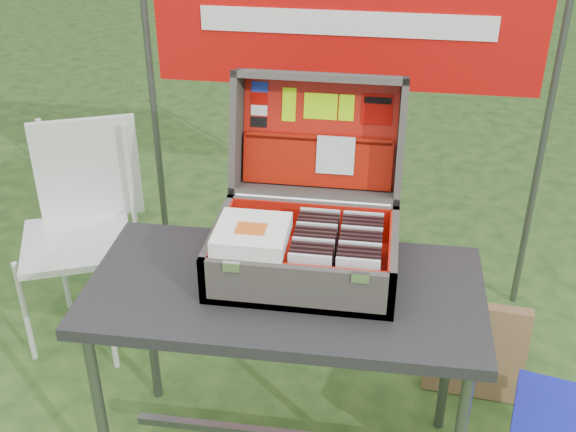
% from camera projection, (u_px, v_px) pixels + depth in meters
% --- Properties ---
extents(table, '(1.23, 0.62, 0.77)m').
position_uv_depth(table, '(285.00, 379.00, 2.43)').
color(table, '#2C2C2D').
rests_on(table, ground).
extents(table_top, '(1.23, 0.62, 0.04)m').
position_uv_depth(table_top, '(285.00, 291.00, 2.25)').
color(table_top, '#2C2C2D').
rests_on(table_top, ground).
extents(table_leg_fl, '(0.04, 0.04, 0.73)m').
position_uv_depth(table_leg_fl, '(101.00, 419.00, 2.30)').
color(table_leg_fl, '#59595B').
rests_on(table_leg_fl, ground).
extents(table_leg_bl, '(0.04, 0.04, 0.73)m').
position_uv_depth(table_leg_bl, '(150.00, 323.00, 2.72)').
color(table_leg_bl, '#59595B').
rests_on(table_leg_bl, ground).
extents(table_leg_br, '(0.04, 0.04, 0.73)m').
position_uv_depth(table_leg_br, '(449.00, 352.00, 2.58)').
color(table_leg_br, '#59595B').
rests_on(table_leg_br, ground).
extents(suitcase, '(0.58, 0.57, 0.53)m').
position_uv_depth(suitcase, '(307.00, 191.00, 2.21)').
color(suitcase, '#524D46').
rests_on(suitcase, table).
extents(suitcase_base_bottom, '(0.58, 0.41, 0.02)m').
position_uv_depth(suitcase_base_bottom, '(304.00, 271.00, 2.29)').
color(suitcase_base_bottom, '#524D46').
rests_on(suitcase_base_bottom, table_top).
extents(suitcase_base_wall_front, '(0.58, 0.02, 0.15)m').
position_uv_depth(suitcase_base_wall_front, '(295.00, 289.00, 2.09)').
color(suitcase_base_wall_front, '#524D46').
rests_on(suitcase_base_wall_front, table_top).
extents(suitcase_base_wall_back, '(0.58, 0.02, 0.15)m').
position_uv_depth(suitcase_base_wall_back, '(312.00, 222.00, 2.42)').
color(suitcase_base_wall_back, '#524D46').
rests_on(suitcase_base_wall_back, table_top).
extents(suitcase_base_wall_left, '(0.02, 0.41, 0.15)m').
position_uv_depth(suitcase_base_wall_left, '(218.00, 246.00, 2.29)').
color(suitcase_base_wall_left, '#524D46').
rests_on(suitcase_base_wall_left, table_top).
extents(suitcase_base_wall_right, '(0.02, 0.41, 0.15)m').
position_uv_depth(suitcase_base_wall_right, '(393.00, 260.00, 2.22)').
color(suitcase_base_wall_right, '#524D46').
rests_on(suitcase_base_wall_right, table_top).
extents(suitcase_liner_floor, '(0.53, 0.37, 0.01)m').
position_uv_depth(suitcase_liner_floor, '(304.00, 267.00, 2.28)').
color(suitcase_liner_floor, red).
rests_on(suitcase_liner_floor, suitcase_base_bottom).
extents(suitcase_latch_left, '(0.05, 0.01, 0.03)m').
position_uv_depth(suitcase_latch_left, '(231.00, 267.00, 2.07)').
color(suitcase_latch_left, silver).
rests_on(suitcase_latch_left, suitcase_base_wall_front).
extents(suitcase_latch_right, '(0.05, 0.01, 0.03)m').
position_uv_depth(suitcase_latch_right, '(360.00, 278.00, 2.02)').
color(suitcase_latch_right, silver).
rests_on(suitcase_latch_right, suitcase_base_wall_front).
extents(suitcase_hinge, '(0.52, 0.02, 0.02)m').
position_uv_depth(suitcase_hinge, '(312.00, 200.00, 2.39)').
color(suitcase_hinge, silver).
rests_on(suitcase_hinge, suitcase_base_wall_back).
extents(suitcase_lid_back, '(0.58, 0.13, 0.40)m').
position_uv_depth(suitcase_lid_back, '(320.00, 133.00, 2.48)').
color(suitcase_lid_back, '#524D46').
rests_on(suitcase_lid_back, suitcase_base_wall_back).
extents(suitcase_lid_rim_far, '(0.58, 0.15, 0.06)m').
position_uv_depth(suitcase_lid_rim_far, '(321.00, 77.00, 2.37)').
color(suitcase_lid_rim_far, '#524D46').
rests_on(suitcase_lid_rim_far, suitcase_lid_back).
extents(suitcase_lid_rim_near, '(0.58, 0.15, 0.06)m').
position_uv_depth(suitcase_lid_rim_near, '(315.00, 192.00, 2.47)').
color(suitcase_lid_rim_near, '#524D46').
rests_on(suitcase_lid_rim_near, suitcase_lid_back).
extents(suitcase_lid_rim_left, '(0.02, 0.26, 0.44)m').
position_uv_depth(suitcase_lid_rim_left, '(237.00, 131.00, 2.45)').
color(suitcase_lid_rim_left, '#524D46').
rests_on(suitcase_lid_rim_left, suitcase_lid_back).
extents(suitcase_lid_rim_right, '(0.02, 0.26, 0.44)m').
position_uv_depth(suitcase_lid_rim_right, '(401.00, 141.00, 2.38)').
color(suitcase_lid_rim_right, '#524D46').
rests_on(suitcase_lid_rim_right, suitcase_lid_back).
extents(suitcase_lid_liner, '(0.53, 0.10, 0.35)m').
position_uv_depth(suitcase_lid_liner, '(319.00, 134.00, 2.46)').
color(suitcase_lid_liner, red).
rests_on(suitcase_lid_liner, suitcase_lid_back).
extents(suitcase_liner_wall_front, '(0.53, 0.01, 0.13)m').
position_uv_depth(suitcase_liner_wall_front, '(296.00, 283.00, 2.10)').
color(suitcase_liner_wall_front, red).
rests_on(suitcase_liner_wall_front, suitcase_base_bottom).
extents(suitcase_liner_wall_back, '(0.53, 0.01, 0.13)m').
position_uv_depth(suitcase_liner_wall_back, '(311.00, 221.00, 2.41)').
color(suitcase_liner_wall_back, red).
rests_on(suitcase_liner_wall_back, suitcase_base_bottom).
extents(suitcase_liner_wall_left, '(0.01, 0.37, 0.13)m').
position_uv_depth(suitcase_liner_wall_left, '(222.00, 244.00, 2.28)').
color(suitcase_liner_wall_left, red).
rests_on(suitcase_liner_wall_left, suitcase_base_bottom).
extents(suitcase_liner_wall_right, '(0.01, 0.37, 0.13)m').
position_uv_depth(suitcase_liner_wall_right, '(389.00, 257.00, 2.22)').
color(suitcase_liner_wall_right, red).
rests_on(suitcase_liner_wall_right, suitcase_base_bottom).
extents(suitcase_lid_pocket, '(0.51, 0.07, 0.17)m').
position_uv_depth(suitcase_lid_pocket, '(317.00, 162.00, 2.47)').
color(suitcase_lid_pocket, '#911105').
rests_on(suitcase_lid_pocket, suitcase_lid_liner).
extents(suitcase_pocket_edge, '(0.50, 0.02, 0.02)m').
position_uv_depth(suitcase_pocket_edge, '(318.00, 138.00, 2.44)').
color(suitcase_pocket_edge, '#911105').
rests_on(suitcase_pocket_edge, suitcase_lid_pocket).
extents(suitcase_pocket_cd, '(0.13, 0.04, 0.13)m').
position_uv_depth(suitcase_pocket_cd, '(335.00, 155.00, 2.44)').
color(suitcase_pocket_cd, silver).
rests_on(suitcase_pocket_cd, suitcase_lid_pocket).
extents(lid_sticker_cc_a, '(0.06, 0.01, 0.03)m').
position_uv_depth(lid_sticker_cc_a, '(260.00, 87.00, 2.45)').
color(lid_sticker_cc_a, '#1933B2').
rests_on(lid_sticker_cc_a, suitcase_lid_liner).
extents(lid_sticker_cc_b, '(0.06, 0.01, 0.03)m').
position_uv_depth(lid_sticker_cc_b, '(259.00, 99.00, 2.46)').
color(lid_sticker_cc_b, '#AD0500').
rests_on(lid_sticker_cc_b, suitcase_lid_liner).
extents(lid_sticker_cc_c, '(0.06, 0.01, 0.03)m').
position_uv_depth(lid_sticker_cc_c, '(259.00, 110.00, 2.47)').
color(lid_sticker_cc_c, white).
rests_on(lid_sticker_cc_c, suitcase_lid_liner).
extents(lid_sticker_cc_d, '(0.06, 0.01, 0.03)m').
position_uv_depth(lid_sticker_cc_d, '(259.00, 122.00, 2.48)').
color(lid_sticker_cc_d, black).
rests_on(lid_sticker_cc_d, suitcase_lid_liner).
extents(lid_card_neon_tall, '(0.05, 0.03, 0.11)m').
position_uv_depth(lid_card_neon_tall, '(289.00, 105.00, 2.45)').
color(lid_card_neon_tall, '#ADFE02').
rests_on(lid_card_neon_tall, suitcase_lid_liner).
extents(lid_card_neon_main, '(0.11, 0.03, 0.09)m').
position_uv_depth(lid_card_neon_main, '(321.00, 106.00, 2.44)').
color(lid_card_neon_main, '#ADFE02').
rests_on(lid_card_neon_main, suitcase_lid_liner).
extents(lid_card_neon_small, '(0.05, 0.03, 0.09)m').
position_uv_depth(lid_card_neon_small, '(346.00, 108.00, 2.42)').
color(lid_card_neon_small, '#ADFE02').
rests_on(lid_card_neon_small, suitcase_lid_liner).
extents(lid_sticker_band, '(0.10, 0.03, 0.10)m').
position_uv_depth(lid_sticker_band, '(377.00, 109.00, 2.41)').
color(lid_sticker_band, '#AD0500').
rests_on(lid_sticker_band, suitcase_lid_liner).
extents(lid_sticker_band_bar, '(0.09, 0.01, 0.02)m').
position_uv_depth(lid_sticker_band_bar, '(378.00, 100.00, 2.40)').
color(lid_sticker_band_bar, black).
rests_on(lid_sticker_band_bar, suitcase_lid_liner).
extents(cd_left_0, '(0.13, 0.01, 0.15)m').
position_uv_depth(cd_left_0, '(309.00, 276.00, 2.10)').
color(cd_left_0, silver).
rests_on(cd_left_0, suitcase_liner_floor).
extents(cd_left_1, '(0.13, 0.01, 0.15)m').
position_uv_depth(cd_left_1, '(310.00, 272.00, 2.12)').
color(cd_left_1, black).
rests_on(cd_left_1, suitcase_liner_floor).
extents(cd_left_2, '(0.13, 0.01, 0.15)m').
position_uv_depth(cd_left_2, '(311.00, 268.00, 2.14)').
color(cd_left_2, black).
rests_on(cd_left_2, suitcase_liner_floor).
extents(cd_left_3, '(0.13, 0.01, 0.15)m').
position_uv_depth(cd_left_3, '(312.00, 263.00, 2.16)').
color(cd_left_3, black).
rests_on(cd_left_3, suitcase_liner_floor).
extents(cd_left_4, '(0.13, 0.01, 0.15)m').
position_uv_depth(cd_left_4, '(313.00, 259.00, 2.18)').
color(cd_left_4, silver).
rests_on(cd_left_4, suitcase_liner_floor).
extents(cd_left_5, '(0.13, 0.01, 0.15)m').
position_uv_depth(cd_left_5, '(314.00, 255.00, 2.20)').
color(cd_left_5, black).
rests_on(cd_left_5, suitcase_liner_floor).
extents(cd_left_6, '(0.13, 0.01, 0.15)m').
position_uv_depth(cd_left_6, '(315.00, 251.00, 2.22)').
color(cd_left_6, black).
rests_on(cd_left_6, suitcase_liner_floor).
extents(cd_left_7, '(0.13, 0.01, 0.15)m').
position_uv_depth(cd_left_7, '(316.00, 247.00, 2.24)').
color(cd_left_7, black).
rests_on(cd_left_7, suitcase_liner_floor).
extents(cd_left_8, '(0.13, 0.01, 0.15)m').
position_uv_depth(cd_left_8, '(317.00, 244.00, 2.26)').
color(cd_left_8, silver).
rests_on(cd_left_8, suitcase_liner_floor).
extents(cd_left_9, '(0.13, 0.01, 0.15)m').
position_uv_depth(cd_left_9, '(317.00, 240.00, 2.28)').
color(cd_left_9, black).
rests_on(cd_left_9, suitcase_liner_floor).
extents(cd_left_10, '(0.13, 0.01, 0.15)m').
position_uv_depth(cd_left_10, '(318.00, 236.00, 2.30)').
color(cd_left_10, black).
rests_on(cd_left_10, suitcase_liner_floor).
extents(cd_left_11, '(0.13, 0.01, 0.15)m').
position_uv_depth(cd_left_11, '(319.00, 233.00, 2.32)').
color(cd_left_11, black).
rests_on(cd_left_11, suitcase_liner_floor).
extents(cd_left_12, '(0.13, 0.01, 0.15)m').
position_uv_depth(cd_left_12, '(320.00, 229.00, 2.34)').
color(cd_left_12, silver).
rests_on(cd_left_12, suitcase_liner_floor).
extents(cd_right_0, '(0.13, 0.01, 0.15)m').
position_uv_depth(cd_right_0, '(357.00, 280.00, 2.09)').
color(cd_right_0, silver).
rests_on(cd_right_0, suitcase_liner_floor).
extents(cd_right_1, '(0.13, 0.01, 0.15)m').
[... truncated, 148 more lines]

